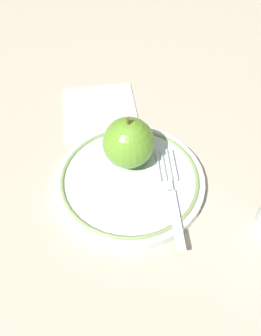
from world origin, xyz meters
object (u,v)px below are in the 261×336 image
(plate, at_px, (131,181))
(fork, at_px, (173,198))
(apple_red_whole, at_px, (129,143))
(napkin_folded, at_px, (101,111))

(plate, xyz_separation_m, fork, (-0.06, 0.04, 0.01))
(apple_red_whole, distance_m, fork, 0.10)
(plate, height_order, napkin_folded, plate)
(apple_red_whole, height_order, fork, apple_red_whole)
(fork, height_order, napkin_folded, fork)
(plate, bearing_deg, fork, 144.99)
(apple_red_whole, bearing_deg, fork, 128.69)
(plate, relative_size, fork, 1.27)
(fork, distance_m, napkin_folded, 0.22)
(plate, height_order, fork, fork)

